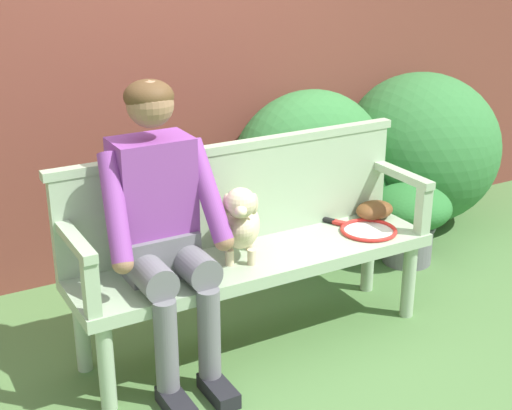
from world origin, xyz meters
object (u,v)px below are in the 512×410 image
Objects in this scene: baseball_glove at (374,210)px; person_seated at (161,221)px; garden_bench at (256,266)px; tennis_racket at (364,229)px; dog_on_bench at (240,221)px; potted_plant at (410,216)px.

person_seated is at bearing 175.59° from baseball_glove.
garden_bench is 1.34× the size of person_seated.
person_seated is 1.27m from baseball_glove.
person_seated is at bearing 179.29° from tennis_racket.
dog_on_bench is at bearing -168.24° from garden_bench.
dog_on_bench is 1.45m from potted_plant.
tennis_racket reaches higher than potted_plant.
tennis_racket is at bearing -152.86° from baseball_glove.
potted_plant is (1.26, 0.35, -0.11)m from garden_bench.
tennis_racket is 1.16× the size of potted_plant.
garden_bench is 3.14× the size of tennis_racket.
garden_bench is 0.62m from tennis_racket.
tennis_racket is at bearing -0.71° from person_seated.
potted_plant is at bearing 18.88° from baseball_glove.
potted_plant is (1.73, 0.36, -0.44)m from person_seated.
baseball_glove is (0.78, 0.09, 0.11)m from garden_bench.
potted_plant is at bearing 11.60° from person_seated.
baseball_glove reaches higher than potted_plant.
dog_on_bench is 0.89m from baseball_glove.
baseball_glove reaches higher than tennis_racket.
garden_bench is 0.79m from baseball_glove.
dog_on_bench reaches higher than potted_plant.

